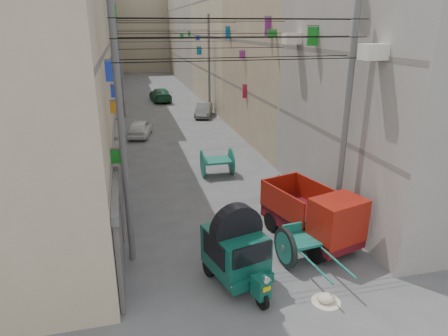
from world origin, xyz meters
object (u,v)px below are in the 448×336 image
object	(u,v)px
auto_rickshaw	(236,249)
horse	(284,204)
mini_truck	(318,220)
distant_car_green	(160,95)
distant_car_white	(140,128)
distant_car_grey	(204,110)
tonga_cart	(302,244)
feed_sack	(326,298)
second_cart	(217,162)

from	to	relation	value
auto_rickshaw	horse	size ratio (longest dim) A/B	1.37
mini_truck	distant_car_green	distance (m)	29.42
auto_rickshaw	horse	xyz separation A→B (m)	(2.67, 2.99, -0.25)
distant_car_white	distant_car_grey	size ratio (longest dim) A/B	0.99
distant_car_grey	distant_car_green	distance (m)	8.57
mini_truck	distant_car_white	size ratio (longest dim) A/B	1.18
tonga_cart	distant_car_white	distance (m)	17.42
feed_sack	distant_car_grey	world-z (taller)	distant_car_grey
distant_car_white	distant_car_grey	world-z (taller)	distant_car_white
tonga_cart	distant_car_green	world-z (taller)	distant_car_green
distant_car_grey	distant_car_green	world-z (taller)	distant_car_green
mini_truck	distant_car_grey	world-z (taller)	mini_truck
mini_truck	second_cart	distance (m)	7.67
distant_car_grey	distant_car_green	bearing A→B (deg)	126.82
distant_car_white	distant_car_grey	distance (m)	7.46
second_cart	tonga_cart	bearing A→B (deg)	-82.77
distant_car_white	distant_car_green	xyz separation A→B (m)	(2.61, 13.23, 0.07)
tonga_cart	distant_car_white	bearing A→B (deg)	97.84
distant_car_grey	second_cart	bearing A→B (deg)	-80.74
horse	distant_car_white	size ratio (longest dim) A/B	0.60
horse	distant_car_green	bearing A→B (deg)	-88.62
feed_sack	distant_car_white	bearing A→B (deg)	102.17
auto_rickshaw	distant_car_grey	size ratio (longest dim) A/B	0.82
auto_rickshaw	distant_car_white	world-z (taller)	auto_rickshaw
feed_sack	horse	world-z (taller)	horse
horse	distant_car_green	size ratio (longest dim) A/B	0.46
feed_sack	distant_car_white	xyz separation A→B (m)	(-4.07, 18.88, 0.45)
mini_truck	distant_car_grey	bearing A→B (deg)	73.59
auto_rickshaw	distant_car_green	size ratio (longest dim) A/B	0.63
distant_car_green	mini_truck	bearing A→B (deg)	91.36
auto_rickshaw	distant_car_white	bearing A→B (deg)	81.70
auto_rickshaw	distant_car_green	distance (m)	30.62
auto_rickshaw	second_cart	xyz separation A→B (m)	(1.45, 8.75, -0.38)
auto_rickshaw	distant_car_grey	distance (m)	22.78
auto_rickshaw	mini_truck	world-z (taller)	mini_truck
auto_rickshaw	distant_car_white	size ratio (longest dim) A/B	0.82
feed_sack	horse	xyz separation A→B (m)	(0.54, 4.49, 0.73)
horse	distant_car_green	distance (m)	27.69
auto_rickshaw	mini_truck	bearing A→B (deg)	7.26
distant_car_white	horse	bearing A→B (deg)	119.67
feed_sack	second_cart	bearing A→B (deg)	93.84
tonga_cart	distant_car_green	bearing A→B (deg)	86.87
horse	auto_rickshaw	bearing A→B (deg)	45.48
feed_sack	distant_car_grey	bearing A→B (deg)	86.79
mini_truck	distant_car_green	size ratio (longest dim) A/B	0.90
second_cart	horse	distance (m)	5.89
distant_car_white	mini_truck	bearing A→B (deg)	119.68
feed_sack	distant_car_green	world-z (taller)	distant_car_green
auto_rickshaw	distant_car_green	world-z (taller)	auto_rickshaw
distant_car_green	horse	bearing A→B (deg)	90.54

